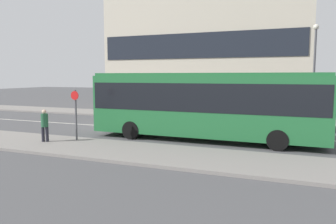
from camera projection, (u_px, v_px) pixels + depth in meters
name	position (u px, v px, depth m)	size (l,w,h in m)	color
ground_plane	(114.00, 126.00, 21.66)	(120.00, 120.00, 0.00)	#4F4F51
sidewalk_near	(46.00, 144.00, 15.88)	(44.00, 3.50, 0.13)	gray
sidewalk_far	(153.00, 115.00, 27.42)	(44.00, 3.50, 0.13)	gray
lane_centerline	(114.00, 126.00, 21.66)	(41.80, 0.16, 0.01)	silver
city_bus	(204.00, 102.00, 16.80)	(11.94, 2.46, 3.48)	#236B38
parked_car_0	(295.00, 120.00, 20.51)	(4.04, 1.78, 1.28)	black
pedestrian_near_stop	(45.00, 124.00, 15.94)	(0.34, 0.34, 1.58)	#23232D
bus_stop_sign	(76.00, 111.00, 16.32)	(0.44, 0.12, 2.51)	#4C4C51
street_lamp	(314.00, 63.00, 21.44)	(0.36, 0.36, 6.54)	#4C4C51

